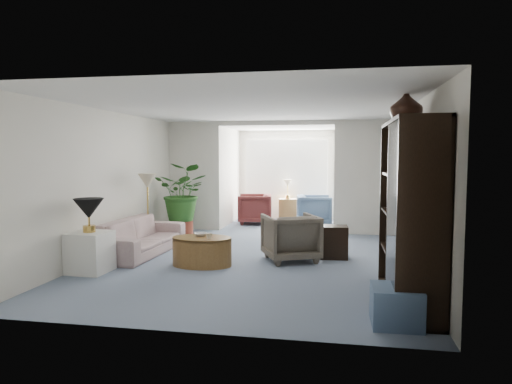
% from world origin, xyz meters
% --- Properties ---
extents(floor, '(6.00, 6.00, 0.00)m').
position_xyz_m(floor, '(0.00, 0.00, 0.00)').
color(floor, gray).
rests_on(floor, ground).
extents(sunroom_floor, '(2.60, 2.60, 0.00)m').
position_xyz_m(sunroom_floor, '(0.00, 4.10, 0.00)').
color(sunroom_floor, gray).
rests_on(sunroom_floor, ground).
extents(back_pier_left, '(1.20, 0.12, 2.50)m').
position_xyz_m(back_pier_left, '(-1.90, 3.00, 1.25)').
color(back_pier_left, silver).
rests_on(back_pier_left, ground).
extents(back_pier_right, '(1.20, 0.12, 2.50)m').
position_xyz_m(back_pier_right, '(1.90, 3.00, 1.25)').
color(back_pier_right, silver).
rests_on(back_pier_right, ground).
extents(back_header, '(2.60, 0.12, 0.10)m').
position_xyz_m(back_header, '(0.00, 3.00, 2.45)').
color(back_header, silver).
rests_on(back_header, back_pier_left).
extents(window_pane, '(2.20, 0.02, 1.50)m').
position_xyz_m(window_pane, '(0.00, 5.18, 1.40)').
color(window_pane, white).
extents(window_blinds, '(2.20, 0.02, 1.50)m').
position_xyz_m(window_blinds, '(0.00, 5.15, 1.40)').
color(window_blinds, white).
extents(framed_picture, '(0.04, 0.50, 0.40)m').
position_xyz_m(framed_picture, '(2.46, -0.10, 1.70)').
color(framed_picture, beige).
extents(sofa, '(0.92, 2.14, 0.62)m').
position_xyz_m(sofa, '(-2.01, 0.32, 0.31)').
color(sofa, '#BFB1A2').
rests_on(sofa, ground).
extents(end_table, '(0.57, 0.57, 0.60)m').
position_xyz_m(end_table, '(-2.21, -1.03, 0.30)').
color(end_table, white).
rests_on(end_table, ground).
extents(table_lamp, '(0.44, 0.44, 0.30)m').
position_xyz_m(table_lamp, '(-2.21, -1.03, 0.95)').
color(table_lamp, black).
rests_on(table_lamp, end_table).
extents(floor_lamp, '(0.36, 0.36, 0.28)m').
position_xyz_m(floor_lamp, '(-2.16, 0.96, 1.25)').
color(floor_lamp, beige).
rests_on(floor_lamp, ground).
extents(coffee_table, '(1.18, 1.18, 0.45)m').
position_xyz_m(coffee_table, '(-0.70, -0.33, 0.23)').
color(coffee_table, brown).
rests_on(coffee_table, ground).
extents(coffee_bowl, '(0.26, 0.26, 0.05)m').
position_xyz_m(coffee_bowl, '(-0.75, -0.23, 0.48)').
color(coffee_bowl, silver).
rests_on(coffee_bowl, coffee_table).
extents(coffee_cup, '(0.11, 0.11, 0.09)m').
position_xyz_m(coffee_cup, '(-0.55, -0.43, 0.49)').
color(coffee_cup, beige).
rests_on(coffee_cup, coffee_table).
extents(wingback_chair, '(1.10, 1.11, 0.77)m').
position_xyz_m(wingback_chair, '(0.64, 0.28, 0.39)').
color(wingback_chair, '#696253').
rests_on(wingback_chair, ground).
extents(side_table_dark, '(0.48, 0.40, 0.55)m').
position_xyz_m(side_table_dark, '(1.34, 0.58, 0.27)').
color(side_table_dark, black).
rests_on(side_table_dark, ground).
extents(entertainment_cabinet, '(0.51, 1.92, 2.14)m').
position_xyz_m(entertainment_cabinet, '(2.23, -1.65, 1.07)').
color(entertainment_cabinet, black).
rests_on(entertainment_cabinet, ground).
extents(cabinet_urn, '(0.40, 0.40, 0.42)m').
position_xyz_m(cabinet_urn, '(2.23, -1.15, 2.35)').
color(cabinet_urn, black).
rests_on(cabinet_urn, entertainment_cabinet).
extents(ottoman, '(0.50, 0.50, 0.40)m').
position_xyz_m(ottoman, '(2.01, -2.42, 0.20)').
color(ottoman, slate).
rests_on(ottoman, ground).
extents(plant_pot, '(0.40, 0.40, 0.32)m').
position_xyz_m(plant_pot, '(-1.88, 2.21, 0.16)').
color(plant_pot, brown).
rests_on(plant_pot, ground).
extents(house_plant, '(1.12, 0.97, 1.24)m').
position_xyz_m(house_plant, '(-1.88, 2.21, 0.94)').
color(house_plant, '#275B1F').
rests_on(house_plant, plant_pot).
extents(sunroom_chair_blue, '(0.93, 0.91, 0.75)m').
position_xyz_m(sunroom_chair_blue, '(0.82, 4.16, 0.38)').
color(sunroom_chair_blue, slate).
rests_on(sunroom_chair_blue, ground).
extents(sunroom_chair_maroon, '(0.93, 0.91, 0.76)m').
position_xyz_m(sunroom_chair_maroon, '(-0.68, 4.16, 0.38)').
color(sunroom_chair_maroon, '#5A1F23').
rests_on(sunroom_chair_maroon, ground).
extents(sunroom_table, '(0.52, 0.43, 0.58)m').
position_xyz_m(sunroom_table, '(0.07, 4.91, 0.29)').
color(sunroom_table, brown).
rests_on(sunroom_table, ground).
extents(shelf_clutter, '(0.30, 0.94, 1.06)m').
position_xyz_m(shelf_clutter, '(2.18, -1.85, 0.94)').
color(shelf_clutter, '#322B27').
rests_on(shelf_clutter, entertainment_cabinet).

